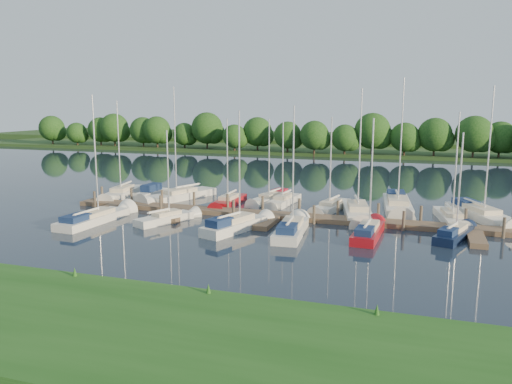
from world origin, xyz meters
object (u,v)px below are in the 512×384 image
(sailboat_n_0, at_px, (122,194))
(sailboat_s_2, at_px, (236,226))
(dock, at_px, (275,217))
(sailboat_n_5, at_px, (283,202))
(motorboat, at_px, (151,194))

(sailboat_n_0, bearing_deg, sailboat_s_2, 140.02)
(sailboat_n_0, relative_size, sailboat_s_2, 1.08)
(dock, height_order, sailboat_n_5, sailboat_n_5)
(sailboat_n_5, bearing_deg, dock, 105.09)
(sailboat_n_5, bearing_deg, motorboat, 8.03)
(dock, relative_size, sailboat_n_0, 3.75)
(sailboat_n_5, bearing_deg, sailboat_n_0, 11.48)
(dock, bearing_deg, sailboat_s_2, -111.10)
(motorboat, relative_size, sailboat_n_5, 0.61)
(sailboat_n_0, bearing_deg, motorboat, -168.02)
(motorboat, distance_m, sailboat_s_2, 17.67)
(dock, bearing_deg, motorboat, 158.79)
(motorboat, bearing_deg, sailboat_n_5, -174.99)
(dock, xyz_separation_m, motorboat, (-15.78, 6.12, 0.15))
(dock, height_order, sailboat_s_2, sailboat_s_2)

